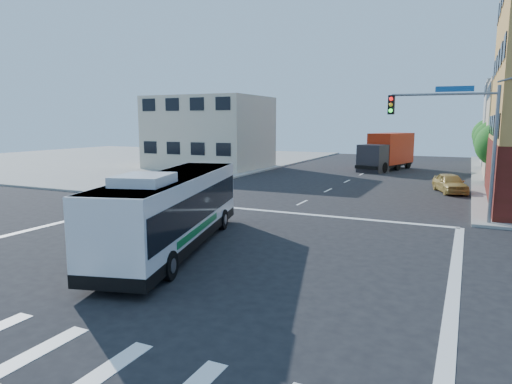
% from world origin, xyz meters
% --- Properties ---
extents(ground, '(120.00, 120.00, 0.00)m').
position_xyz_m(ground, '(0.00, 0.00, 0.00)').
color(ground, black).
rests_on(ground, ground).
extents(sidewalk_nw, '(50.00, 50.00, 0.15)m').
position_xyz_m(sidewalk_nw, '(-35.00, 35.00, 0.07)').
color(sidewalk_nw, gray).
rests_on(sidewalk_nw, ground).
extents(building_west, '(12.06, 10.06, 8.00)m').
position_xyz_m(building_west, '(-17.02, 29.98, 4.01)').
color(building_west, '#C1B5A0').
rests_on(building_west, ground).
extents(signal_mast_ne, '(7.91, 1.13, 8.07)m').
position_xyz_m(signal_mast_ne, '(9.08, 10.62, 4.98)').
color(signal_mast_ne, slate).
rests_on(signal_mast_ne, ground).
extents(street_tree_a, '(3.60, 3.60, 5.53)m').
position_xyz_m(street_tree_a, '(11.90, 27.92, 3.59)').
color(street_tree_a, '#332412').
rests_on(street_tree_a, ground).
extents(street_tree_b, '(3.80, 3.80, 5.79)m').
position_xyz_m(street_tree_b, '(11.90, 35.92, 3.75)').
color(street_tree_b, '#332412').
rests_on(street_tree_b, ground).
extents(street_tree_c, '(3.40, 3.40, 5.29)m').
position_xyz_m(street_tree_c, '(11.90, 43.92, 3.46)').
color(street_tree_c, '#332412').
rests_on(street_tree_c, ground).
extents(street_tree_d, '(4.00, 4.00, 6.03)m').
position_xyz_m(street_tree_d, '(11.90, 51.92, 3.88)').
color(street_tree_d, '#332412').
rests_on(street_tree_d, ground).
extents(transit_bus, '(5.41, 11.77, 3.41)m').
position_xyz_m(transit_bus, '(-1.18, 0.42, 1.67)').
color(transit_bus, black).
rests_on(transit_bus, ground).
extents(box_truck, '(4.93, 9.24, 3.99)m').
position_xyz_m(box_truck, '(1.50, 36.37, 1.94)').
color(box_truck, '#25242A').
rests_on(box_truck, ground).
extents(parked_car, '(3.02, 4.55, 1.44)m').
position_xyz_m(parked_car, '(8.54, 21.75, 0.72)').
color(parked_car, tan).
rests_on(parked_car, ground).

